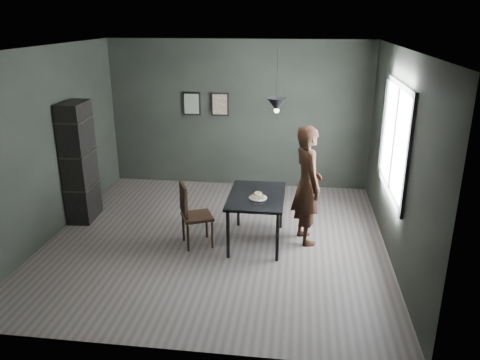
# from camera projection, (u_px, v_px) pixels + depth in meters

# --- Properties ---
(ground) EXTENTS (5.00, 5.00, 0.00)m
(ground) POSITION_uv_depth(u_px,v_px,m) (217.00, 239.00, 7.08)
(ground) COLOR #3C3634
(ground) RESTS_ON ground
(back_wall) EXTENTS (5.00, 0.10, 2.80)m
(back_wall) POSITION_uv_depth(u_px,v_px,m) (238.00, 115.00, 8.95)
(back_wall) COLOR black
(back_wall) RESTS_ON ground
(ceiling) EXTENTS (5.00, 5.00, 0.02)m
(ceiling) POSITION_uv_depth(u_px,v_px,m) (213.00, 48.00, 6.15)
(ceiling) COLOR silver
(ceiling) RESTS_ON ground
(window_assembly) EXTENTS (0.04, 1.96, 1.56)m
(window_assembly) POSITION_uv_depth(u_px,v_px,m) (394.00, 139.00, 6.43)
(window_assembly) COLOR white
(window_assembly) RESTS_ON ground
(cafe_table) EXTENTS (0.80, 1.20, 0.75)m
(cafe_table) POSITION_uv_depth(u_px,v_px,m) (257.00, 200.00, 6.78)
(cafe_table) COLOR black
(cafe_table) RESTS_ON ground
(white_plate) EXTENTS (0.23, 0.23, 0.01)m
(white_plate) POSITION_uv_depth(u_px,v_px,m) (258.00, 198.00, 6.62)
(white_plate) COLOR white
(white_plate) RESTS_ON cafe_table
(donut_pile) EXTENTS (0.22, 0.15, 0.09)m
(donut_pile) POSITION_uv_depth(u_px,v_px,m) (258.00, 196.00, 6.60)
(donut_pile) COLOR beige
(donut_pile) RESTS_ON white_plate
(woman) EXTENTS (0.61, 0.75, 1.77)m
(woman) POSITION_uv_depth(u_px,v_px,m) (307.00, 185.00, 6.76)
(woman) COLOR black
(woman) RESTS_ON ground
(wood_chair) EXTENTS (0.55, 0.55, 0.96)m
(wood_chair) POSITION_uv_depth(u_px,v_px,m) (191.00, 211.00, 6.73)
(wood_chair) COLOR black
(wood_chair) RESTS_ON ground
(shelf_unit) EXTENTS (0.41, 0.67, 1.94)m
(shelf_unit) POSITION_uv_depth(u_px,v_px,m) (79.00, 162.00, 7.51)
(shelf_unit) COLOR black
(shelf_unit) RESTS_ON ground
(pendant_lamp) EXTENTS (0.28, 0.28, 0.86)m
(pendant_lamp) POSITION_uv_depth(u_px,v_px,m) (277.00, 105.00, 6.39)
(pendant_lamp) COLOR black
(pendant_lamp) RESTS_ON ground
(framed_print_left) EXTENTS (0.34, 0.04, 0.44)m
(framed_print_left) POSITION_uv_depth(u_px,v_px,m) (192.00, 104.00, 8.96)
(framed_print_left) COLOR black
(framed_print_left) RESTS_ON ground
(framed_print_right) EXTENTS (0.34, 0.04, 0.44)m
(framed_print_right) POSITION_uv_depth(u_px,v_px,m) (220.00, 104.00, 8.90)
(framed_print_right) COLOR black
(framed_print_right) RESTS_ON ground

